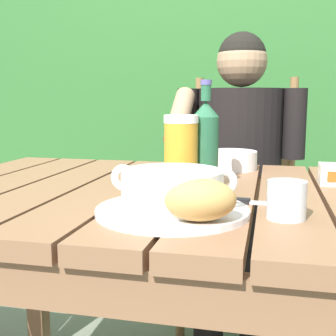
% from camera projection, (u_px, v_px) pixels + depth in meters
% --- Properties ---
extents(dining_table, '(1.25, 0.87, 0.73)m').
position_uv_depth(dining_table, '(167.00, 227.00, 1.07)').
color(dining_table, brown).
rests_on(dining_table, ground_plane).
extents(hedge_backdrop, '(3.87, 0.86, 2.58)m').
position_uv_depth(hedge_backdrop, '(222.00, 75.00, 2.78)').
color(hedge_backdrop, '#2F662D').
rests_on(hedge_backdrop, ground_plane).
extents(chair_near_diner, '(0.45, 0.46, 1.04)m').
position_uv_depth(chair_near_diner, '(241.00, 203.00, 1.91)').
color(chair_near_diner, olive).
rests_on(chair_near_diner, ground_plane).
extents(person_eating, '(0.48, 0.47, 1.19)m').
position_uv_depth(person_eating, '(238.00, 163.00, 1.68)').
color(person_eating, black).
rests_on(person_eating, ground_plane).
extents(serving_plate, '(0.29, 0.29, 0.01)m').
position_uv_depth(serving_plate, '(172.00, 211.00, 0.82)').
color(serving_plate, white).
rests_on(serving_plate, dining_table).
extents(soup_bowl, '(0.24, 0.19, 0.08)m').
position_uv_depth(soup_bowl, '(172.00, 188.00, 0.82)').
color(soup_bowl, white).
rests_on(soup_bowl, serving_plate).
extents(bread_roll, '(0.14, 0.12, 0.07)m').
position_uv_depth(bread_roll, '(200.00, 200.00, 0.73)').
color(bread_roll, tan).
rests_on(bread_roll, serving_plate).
extents(beer_glass, '(0.08, 0.08, 0.17)m').
position_uv_depth(beer_glass, '(181.00, 152.00, 1.04)').
color(beer_glass, gold).
rests_on(beer_glass, dining_table).
extents(beer_bottle, '(0.06, 0.06, 0.26)m').
position_uv_depth(beer_bottle, '(205.00, 143.00, 1.06)').
color(beer_bottle, '#265E3D').
rests_on(beer_bottle, dining_table).
extents(water_glass_small, '(0.07, 0.07, 0.07)m').
position_uv_depth(water_glass_small, '(286.00, 200.00, 0.79)').
color(water_glass_small, silver).
rests_on(water_glass_small, dining_table).
extents(table_knife, '(0.15, 0.03, 0.01)m').
position_uv_depth(table_knife, '(249.00, 202.00, 0.90)').
color(table_knife, silver).
rests_on(table_knife, dining_table).
extents(diner_bowl, '(0.16, 0.16, 0.06)m').
position_uv_depth(diner_bowl, '(231.00, 160.00, 1.34)').
color(diner_bowl, white).
rests_on(diner_bowl, dining_table).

